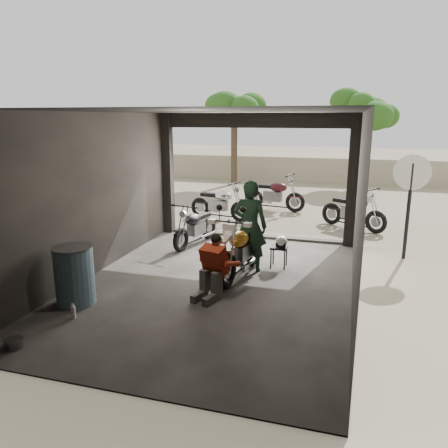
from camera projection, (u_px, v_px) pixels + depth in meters
The scene contains 16 objects.
ground at pixel (215, 285), 8.28m from camera, with size 80.00×80.00×0.00m, color #7A6D56.
garage at pixel (223, 213), 8.49m from camera, with size 7.00×7.13×3.20m.
boundary_wall at pixel (302, 170), 21.18m from camera, with size 18.00×0.30×1.20m, color gray.
tree_left at pixel (234, 97), 19.79m from camera, with size 2.20×2.20×5.60m.
tree_right at pixel (367, 106), 19.71m from camera, with size 2.20×2.20×5.00m.
main_bike at pixel (241, 245), 8.61m from camera, with size 0.79×1.91×1.27m, color beige, non-canonical shape.
left_bike at pixel (195, 224), 10.74m from camera, with size 0.66×1.60×1.08m, color black, non-canonical shape.
outside_bike_a at pixel (220, 201), 13.42m from camera, with size 0.72×1.76×1.19m, color black, non-canonical shape.
outside_bike_b at pixel (274, 192), 14.75m from camera, with size 0.77×1.87×1.27m, color #3D0E15, non-canonical shape.
outside_bike_c at pixel (353, 208), 12.31m from camera, with size 0.74×1.79×1.21m, color black, non-canonical shape.
rider at pixel (250, 226), 8.84m from camera, with size 0.69×0.45×1.90m, color black.
mechanic at pixel (211, 269), 7.52m from camera, with size 0.56×0.77×1.11m, color #B23517, non-canonical shape.
stool at pixel (279, 250), 9.13m from camera, with size 0.34×0.34×0.47m.
helmet at pixel (282, 242), 9.05m from camera, with size 0.25×0.26×0.24m, color white.
oil_drum at pixel (75, 276), 7.32m from camera, with size 0.65×0.65×1.01m, color #3D5867.
sign_post at pixel (410, 190), 9.46m from camera, with size 0.78×0.08×2.34m.
Camera 1 is at (2.36, -7.40, 3.11)m, focal length 35.00 mm.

